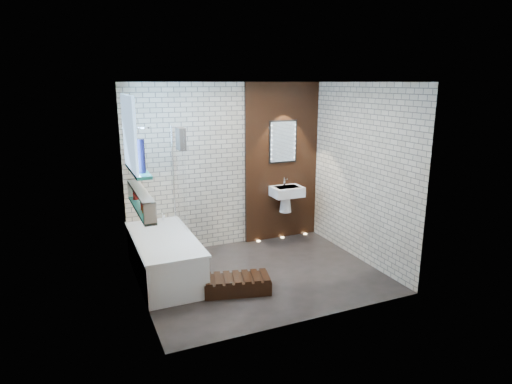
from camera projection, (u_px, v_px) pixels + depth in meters
name	position (u px, v px, depth m)	size (l,w,h in m)	color
ground	(260.00, 275.00, 6.05)	(3.20, 3.20, 0.00)	black
room_shell	(261.00, 184.00, 5.73)	(3.24, 3.20, 2.60)	tan
walnut_panel	(282.00, 162.00, 7.22)	(1.30, 0.06, 2.60)	black
clerestory_window	(131.00, 141.00, 5.29)	(0.18, 1.00, 0.94)	#7FADE0
display_niche	(141.00, 200.00, 5.30)	(0.14, 1.30, 0.26)	#227C70
bathtub	(164.00, 257.00, 5.90)	(0.79, 1.74, 0.70)	white
bath_screen	(179.00, 177.00, 6.19)	(0.01, 0.78, 1.40)	white
towel	(181.00, 139.00, 5.88)	(0.09, 0.23, 0.30)	black
shower_head	(145.00, 127.00, 5.90)	(0.18, 0.18, 0.02)	silver
washbasin	(287.00, 195.00, 7.17)	(0.50, 0.36, 0.58)	white
led_mirror	(283.00, 142.00, 7.10)	(0.50, 0.02, 0.70)	black
walnut_step	(237.00, 285.00, 5.53)	(0.84, 0.37, 0.19)	black
niche_bottles	(140.00, 201.00, 5.35)	(0.07, 0.99, 0.17)	maroon
sill_vases	(138.00, 159.00, 5.36)	(0.19, 0.51, 0.40)	black
floor_uplights	(282.00, 237.00, 7.48)	(0.96, 0.06, 0.01)	#FFD899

